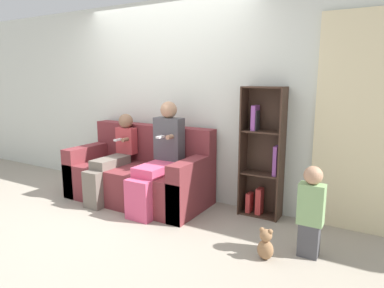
# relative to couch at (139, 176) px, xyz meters

# --- Properties ---
(ground_plane) EXTENTS (14.00, 14.00, 0.00)m
(ground_plane) POSITION_rel_couch_xyz_m (0.15, -0.53, -0.32)
(ground_plane) COLOR #9E9384
(back_wall) EXTENTS (10.00, 0.06, 2.55)m
(back_wall) POSITION_rel_couch_xyz_m (0.15, 0.46, 0.95)
(back_wall) COLOR silver
(back_wall) RESTS_ON ground_plane
(curtain_panel) EXTENTS (0.76, 0.04, 2.21)m
(curtain_panel) POSITION_rel_couch_xyz_m (2.43, 0.41, 0.78)
(curtain_panel) COLOR beige
(curtain_panel) RESTS_ON ground_plane
(couch) EXTENTS (1.83, 0.85, 0.95)m
(couch) POSITION_rel_couch_xyz_m (0.00, 0.00, 0.00)
(couch) COLOR maroon
(couch) RESTS_ON ground_plane
(adult_seated) EXTENTS (0.36, 0.78, 1.29)m
(adult_seated) POSITION_rel_couch_xyz_m (0.41, -0.12, 0.34)
(adult_seated) COLOR #DB4C75
(adult_seated) RESTS_ON ground_plane
(child_seated) EXTENTS (0.28, 0.79, 1.10)m
(child_seated) POSITION_rel_couch_xyz_m (-0.29, -0.17, 0.25)
(child_seated) COLOR #70665B
(child_seated) RESTS_ON ground_plane
(toddler_standing) EXTENTS (0.22, 0.16, 0.82)m
(toddler_standing) POSITION_rel_couch_xyz_m (2.21, -0.37, 0.11)
(toddler_standing) COLOR #47474C
(toddler_standing) RESTS_ON ground_plane
(bookshelf) EXTENTS (0.47, 0.24, 1.47)m
(bookshelf) POSITION_rel_couch_xyz_m (1.52, 0.33, 0.39)
(bookshelf) COLOR #3D281E
(bookshelf) RESTS_ON ground_plane
(teddy_bear) EXTENTS (0.14, 0.12, 0.29)m
(teddy_bear) POSITION_rel_couch_xyz_m (1.90, -0.63, -0.19)
(teddy_bear) COLOR #936B47
(teddy_bear) RESTS_ON ground_plane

